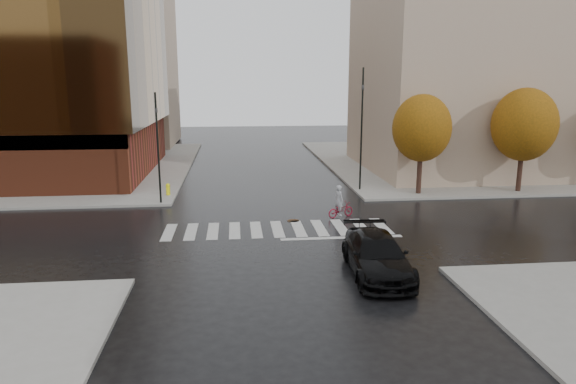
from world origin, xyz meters
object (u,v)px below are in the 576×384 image
(traffic_light_ne, at_px, (362,120))
(sedan, at_px, (377,255))
(fire_hydrant, at_px, (168,189))
(traffic_light_nw, at_px, (158,142))
(cyclist, at_px, (340,206))

(traffic_light_ne, bearing_deg, sedan, 94.03)
(sedan, relative_size, traffic_light_ne, 0.66)
(sedan, height_order, traffic_light_ne, traffic_light_ne)
(fire_hydrant, bearing_deg, traffic_light_ne, 1.92)
(sedan, xyz_separation_m, traffic_light_nw, (-10.07, 12.60, 3.10))
(cyclist, relative_size, traffic_light_nw, 0.27)
(cyclist, relative_size, fire_hydrant, 2.35)
(sedan, height_order, traffic_light_nw, traffic_light_nw)
(cyclist, bearing_deg, sedan, 154.41)
(cyclist, relative_size, traffic_light_ne, 0.22)
(fire_hydrant, bearing_deg, cyclist, -30.78)
(cyclist, height_order, traffic_light_ne, traffic_light_ne)
(traffic_light_nw, height_order, traffic_light_ne, traffic_light_ne)
(sedan, xyz_separation_m, fire_hydrant, (-9.88, 14.67, -0.20))
(cyclist, bearing_deg, traffic_light_ne, -46.32)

